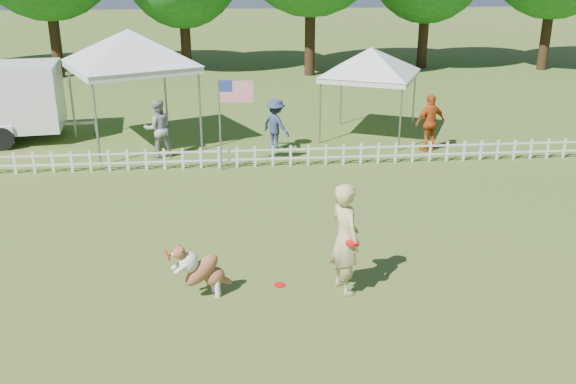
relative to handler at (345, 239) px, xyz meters
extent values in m
plane|color=#425C1D|center=(-1.03, 0.12, -1.01)|extent=(120.00, 120.00, 0.00)
imported|color=tan|center=(0.00, 0.00, 0.00)|extent=(0.69, 0.85, 2.02)
cylinder|color=red|center=(-1.12, 0.27, -1.00)|extent=(0.23, 0.23, 0.02)
imported|color=gray|center=(-4.02, 8.35, -0.16)|extent=(0.98, 0.86, 1.70)
imported|color=#263752|center=(-0.57, 8.74, -0.23)|extent=(1.09, 1.13, 1.55)
imported|color=#C34C16|center=(4.01, 8.22, -0.14)|extent=(1.10, 0.73, 1.74)
camera|label=1|loc=(-1.90, -9.96, 4.66)|focal=40.00mm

